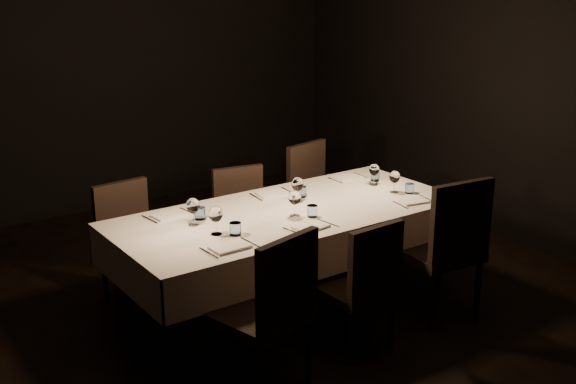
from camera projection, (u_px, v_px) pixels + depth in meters
room at (288, 108)px, 4.90m from camera, size 5.01×6.01×3.01m
dining_table at (288, 220)px, 5.15m from camera, size 2.52×1.12×0.76m
chair_near_left at (272, 306)px, 4.16m from camera, size 0.58×0.58×1.00m
place_setting_near_left at (224, 227)px, 4.57m from camera, size 0.35×0.41×0.19m
chair_near_center at (363, 280)px, 4.61m from camera, size 0.45×0.45×0.90m
place_setting_near_center at (304, 209)px, 4.92m from camera, size 0.35×0.41×0.19m
chair_near_right at (446, 243)px, 5.03m from camera, size 0.56×0.56×1.05m
place_setting_near_right at (404, 187)px, 5.44m from camera, size 0.33×0.40×0.17m
chair_far_left at (129, 237)px, 5.35m from camera, size 0.47×0.47×0.90m
place_setting_far_left at (187, 211)px, 4.89m from camera, size 0.35×0.41×0.19m
chair_far_center at (243, 216)px, 5.82m from camera, size 0.50×0.50×0.88m
place_setting_far_center at (291, 189)px, 5.37m from camera, size 0.35×0.41×0.19m
chair_far_right at (316, 193)px, 6.32m from camera, size 0.54×0.54×0.95m
place_setting_far_right at (366, 174)px, 5.78m from camera, size 0.31×0.40×0.17m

